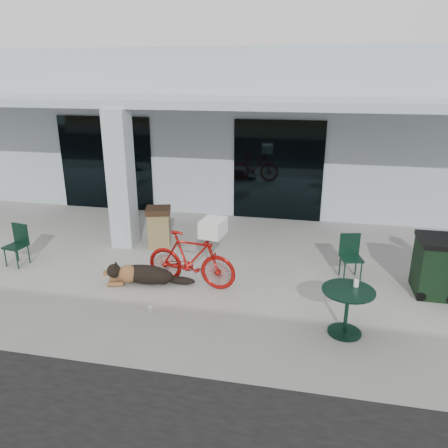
% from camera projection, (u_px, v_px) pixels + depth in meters
% --- Properties ---
extents(ground, '(80.00, 80.00, 0.00)m').
position_uv_depth(ground, '(151.00, 297.00, 7.92)').
color(ground, '#A19F98').
rests_on(ground, ground).
extents(building, '(22.00, 7.00, 4.50)m').
position_uv_depth(building, '(236.00, 122.00, 15.05)').
color(building, '#A2AFB8').
rests_on(building, ground).
extents(storefront_glass_left, '(2.80, 0.06, 2.70)m').
position_uv_depth(storefront_glass_left, '(106.00, 163.00, 12.70)').
color(storefront_glass_left, black).
rests_on(storefront_glass_left, ground).
extents(storefront_glass_right, '(2.40, 0.06, 2.70)m').
position_uv_depth(storefront_glass_right, '(278.00, 171.00, 11.74)').
color(storefront_glass_right, black).
rests_on(storefront_glass_right, ground).
extents(column, '(0.50, 0.50, 3.12)m').
position_uv_depth(column, '(121.00, 180.00, 9.83)').
color(column, '#A2AFB8').
rests_on(column, ground).
extents(overhang, '(22.00, 2.80, 0.18)m').
position_uv_depth(overhang, '(199.00, 102.00, 10.20)').
color(overhang, '#A2AFB8').
rests_on(overhang, column).
extents(bicycle, '(1.82, 0.74, 1.06)m').
position_uv_depth(bicycle, '(191.00, 259.00, 8.19)').
color(bicycle, '#9D100C').
rests_on(bicycle, ground).
extents(laundry_basket, '(0.45, 0.57, 0.31)m').
position_uv_depth(laundry_basket, '(213.00, 228.00, 7.83)').
color(laundry_basket, white).
rests_on(laundry_basket, bicycle).
extents(dog, '(1.35, 0.76, 0.43)m').
position_uv_depth(dog, '(145.00, 273.00, 8.35)').
color(dog, black).
rests_on(dog, ground).
extents(cup_near_dog, '(0.09, 0.09, 0.10)m').
position_uv_depth(cup_near_dog, '(150.00, 309.00, 7.40)').
color(cup_near_dog, white).
rests_on(cup_near_dog, ground).
extents(cafe_chair_near, '(0.46, 0.49, 0.87)m').
position_uv_depth(cafe_chair_near, '(16.00, 246.00, 9.09)').
color(cafe_chair_near, '#102F22').
rests_on(cafe_chair_near, ground).
extents(cafe_table_far, '(1.00, 1.00, 0.75)m').
position_uv_depth(cafe_table_far, '(346.00, 312.00, 6.69)').
color(cafe_table_far, '#102F22').
rests_on(cafe_table_far, ground).
extents(cafe_chair_far_a, '(0.49, 0.51, 0.88)m').
position_uv_depth(cafe_chair_far_a, '(351.00, 258.00, 8.48)').
color(cafe_chair_far_a, '#102F22').
rests_on(cafe_chair_far_a, ground).
extents(cup_on_table, '(0.10, 0.10, 0.11)m').
position_uv_depth(cup_on_table, '(356.00, 283.00, 6.66)').
color(cup_on_table, white).
rests_on(cup_on_table, cafe_table_far).
extents(trash_receptacle, '(0.68, 0.68, 0.94)m').
position_uv_depth(trash_receptacle, '(159.00, 227.00, 10.09)').
color(trash_receptacle, olive).
rests_on(trash_receptacle, ground).
extents(wheeled_bin, '(0.66, 0.84, 1.07)m').
position_uv_depth(wheeled_bin, '(435.00, 266.00, 7.90)').
color(wheeled_bin, black).
rests_on(wheeled_bin, ground).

